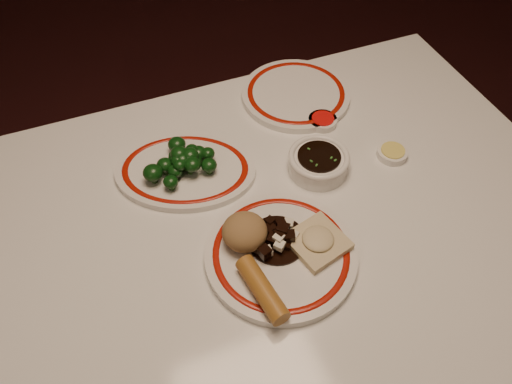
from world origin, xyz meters
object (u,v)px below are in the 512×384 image
object	(u,v)px
fried_wonton	(318,241)
soy_bowl	(318,163)
stirfry_heap	(277,238)
broccoli_pile	(182,161)
rice_mound	(245,232)
spring_roll	(262,289)
broccoli_plate	(185,170)
main_plate	(281,254)
dining_table	(278,252)

from	to	relation	value
fried_wonton	soy_bowl	xyz separation A→B (m)	(0.09, 0.18, -0.01)
stirfry_heap	broccoli_pile	size ratio (longest dim) A/B	0.71
rice_mound	spring_roll	size ratio (longest dim) A/B	0.65
spring_roll	broccoli_plate	size ratio (longest dim) A/B	0.36
main_plate	spring_roll	xyz separation A→B (m)	(-0.06, -0.06, 0.02)
spring_roll	broccoli_pile	size ratio (longest dim) A/B	0.82
broccoli_plate	dining_table	bearing A→B (deg)	-56.66
dining_table	broccoli_plate	size ratio (longest dim) A/B	3.45
main_plate	stirfry_heap	bearing A→B (deg)	87.64
stirfry_heap	soy_bowl	size ratio (longest dim) A/B	0.88
dining_table	stirfry_heap	xyz separation A→B (m)	(-0.03, -0.04, 0.12)
stirfry_heap	broccoli_pile	xyz separation A→B (m)	(-0.10, 0.23, 0.01)
dining_table	rice_mound	size ratio (longest dim) A/B	14.81
broccoli_plate	broccoli_pile	bearing A→B (deg)	-151.39
soy_bowl	broccoli_pile	bearing A→B (deg)	160.98
rice_mound	fried_wonton	xyz separation A→B (m)	(0.12, -0.05, -0.02)
stirfry_heap	broccoli_plate	xyz separation A→B (m)	(-0.10, 0.24, -0.02)
spring_roll	soy_bowl	bearing A→B (deg)	38.59
rice_mound	broccoli_pile	world-z (taller)	rice_mound
broccoli_pile	soy_bowl	bearing A→B (deg)	-19.02
dining_table	broccoli_pile	size ratio (longest dim) A/B	7.94
main_plate	rice_mound	bearing A→B (deg)	138.39
broccoli_pile	rice_mound	bearing A→B (deg)	-75.98
spring_roll	broccoli_pile	bearing A→B (deg)	89.21
main_plate	broccoli_plate	size ratio (longest dim) A/B	0.86
fried_wonton	rice_mound	bearing A→B (deg)	155.13
dining_table	stirfry_heap	world-z (taller)	stirfry_heap
soy_bowl	broccoli_plate	bearing A→B (deg)	160.34
main_plate	rice_mound	xyz separation A→B (m)	(-0.05, 0.05, 0.04)
fried_wonton	soy_bowl	world-z (taller)	fried_wonton
rice_mound	soy_bowl	world-z (taller)	rice_mound
broccoli_pile	soy_bowl	size ratio (longest dim) A/B	1.24
stirfry_heap	rice_mound	bearing A→B (deg)	156.33
dining_table	main_plate	size ratio (longest dim) A/B	4.02
broccoli_plate	fried_wonton	bearing A→B (deg)	-58.04
broccoli_plate	spring_roll	bearing A→B (deg)	-83.34
spring_roll	soy_bowl	size ratio (longest dim) A/B	1.02
rice_mound	broccoli_plate	xyz separation A→B (m)	(-0.05, 0.21, -0.04)
main_plate	stirfry_heap	size ratio (longest dim) A/B	2.78
dining_table	spring_roll	bearing A→B (deg)	-124.66
dining_table	spring_roll	distance (m)	0.20
dining_table	broccoli_pile	xyz separation A→B (m)	(-0.13, 0.19, 0.13)
spring_roll	stirfry_heap	xyz separation A→B (m)	(0.06, 0.09, -0.01)
broccoli_pile	soy_bowl	xyz separation A→B (m)	(0.26, -0.09, -0.02)
broccoli_plate	broccoli_pile	xyz separation A→B (m)	(-0.00, -0.00, 0.03)
stirfry_heap	broccoli_pile	distance (m)	0.26
fried_wonton	stirfry_heap	world-z (taller)	stirfry_heap
spring_roll	broccoli_plate	xyz separation A→B (m)	(-0.04, 0.32, -0.03)
spring_roll	soy_bowl	distance (m)	0.32
dining_table	broccoli_plate	xyz separation A→B (m)	(-0.13, 0.19, 0.10)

